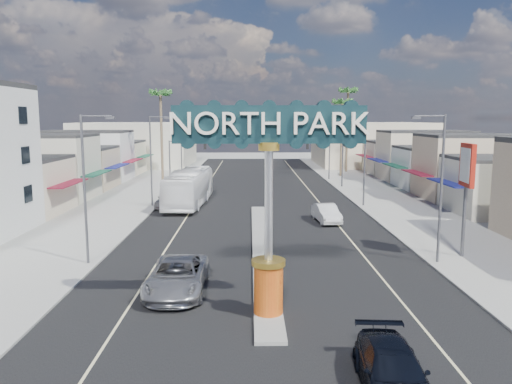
{
  "coord_description": "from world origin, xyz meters",
  "views": [
    {
      "loc": [
        -0.81,
        -19.27,
        8.76
      ],
      "look_at": [
        -0.44,
        11.17,
        4.26
      ],
      "focal_mm": 35.0,
      "sensor_mm": 36.0,
      "label": 1
    }
  ],
  "objects_px": {
    "streetlight_l_mid": "(152,156)",
    "car_parked_left": "(170,199)",
    "gateway_sign": "(269,185)",
    "suv_right": "(393,371)",
    "streetlight_r_far": "(329,145)",
    "palm_left_far": "(161,98)",
    "streetlight_r_mid": "(363,156)",
    "streetlight_l_near": "(87,182)",
    "streetlight_l_far": "(182,145)",
    "suv_left": "(177,276)",
    "traffic_signal_right": "(328,154)",
    "bank_pylon_sign": "(467,172)",
    "city_bus": "(189,187)",
    "traffic_signal_left": "(184,154)",
    "palm_right_far": "(348,96)",
    "palm_right_mid": "(342,106)",
    "car_parked_right": "(326,213)",
    "streetlight_r_near": "(439,181)"
  },
  "relations": [
    {
      "from": "car_parked_right",
      "to": "streetlight_l_mid",
      "type": "bearing_deg",
      "value": 148.56
    },
    {
      "from": "suv_left",
      "to": "car_parked_left",
      "type": "relative_size",
      "value": 1.23
    },
    {
      "from": "streetlight_r_mid",
      "to": "palm_left_far",
      "type": "relative_size",
      "value": 0.69
    },
    {
      "from": "streetlight_l_mid",
      "to": "streetlight_r_far",
      "type": "xyz_separation_m",
      "value": [
        20.87,
        22.0,
        0.0
      ]
    },
    {
      "from": "streetlight_l_near",
      "to": "suv_right",
      "type": "xyz_separation_m",
      "value": [
        14.19,
        -14.37,
        -4.33
      ]
    },
    {
      "from": "traffic_signal_left",
      "to": "suv_right",
      "type": "xyz_separation_m",
      "value": [
        12.94,
        -48.37,
        -3.54
      ]
    },
    {
      "from": "palm_right_mid",
      "to": "palm_right_far",
      "type": "height_order",
      "value": "palm_right_far"
    },
    {
      "from": "traffic_signal_right",
      "to": "palm_right_far",
      "type": "distance_m",
      "value": 20.59
    },
    {
      "from": "streetlight_l_far",
      "to": "traffic_signal_left",
      "type": "bearing_deg",
      "value": -81.14
    },
    {
      "from": "streetlight_l_mid",
      "to": "streetlight_l_far",
      "type": "distance_m",
      "value": 22.0
    },
    {
      "from": "suv_left",
      "to": "bank_pylon_sign",
      "type": "xyz_separation_m",
      "value": [
        17.14,
        6.14,
        4.65
      ]
    },
    {
      "from": "streetlight_l_near",
      "to": "bank_pylon_sign",
      "type": "xyz_separation_m",
      "value": [
        23.06,
        1.26,
        0.44
      ]
    },
    {
      "from": "streetlight_l_near",
      "to": "bank_pylon_sign",
      "type": "relative_size",
      "value": 1.26
    },
    {
      "from": "gateway_sign",
      "to": "streetlight_l_mid",
      "type": "bearing_deg",
      "value": 110.42
    },
    {
      "from": "streetlight_l_near",
      "to": "streetlight_r_far",
      "type": "bearing_deg",
      "value": 63.58
    },
    {
      "from": "streetlight_l_far",
      "to": "city_bus",
      "type": "distance_m",
      "value": 21.54
    },
    {
      "from": "streetlight_r_far",
      "to": "car_parked_left",
      "type": "bearing_deg",
      "value": -130.84
    },
    {
      "from": "streetlight_l_mid",
      "to": "car_parked_left",
      "type": "xyz_separation_m",
      "value": [
        1.62,
        -0.27,
        -4.21
      ]
    },
    {
      "from": "streetlight_l_mid",
      "to": "city_bus",
      "type": "height_order",
      "value": "streetlight_l_mid"
    },
    {
      "from": "gateway_sign",
      "to": "palm_left_far",
      "type": "relative_size",
      "value": 0.7
    },
    {
      "from": "traffic_signal_left",
      "to": "city_bus",
      "type": "bearing_deg",
      "value": -80.46
    },
    {
      "from": "traffic_signal_left",
      "to": "palm_left_far",
      "type": "xyz_separation_m",
      "value": [
        -3.82,
        6.01,
        7.22
      ]
    },
    {
      "from": "palm_right_mid",
      "to": "suv_left",
      "type": "height_order",
      "value": "palm_right_mid"
    },
    {
      "from": "traffic_signal_right",
      "to": "streetlight_r_far",
      "type": "bearing_deg",
      "value": 81.14
    },
    {
      "from": "suv_right",
      "to": "streetlight_r_near",
      "type": "bearing_deg",
      "value": 68.79
    },
    {
      "from": "suv_right",
      "to": "palm_left_far",
      "type": "bearing_deg",
      "value": 110.84
    },
    {
      "from": "streetlight_r_far",
      "to": "car_parked_left",
      "type": "xyz_separation_m",
      "value": [
        -19.25,
        -22.27,
        -4.21
      ]
    },
    {
      "from": "gateway_sign",
      "to": "streetlight_r_mid",
      "type": "height_order",
      "value": "gateway_sign"
    },
    {
      "from": "streetlight_r_far",
      "to": "streetlight_l_far",
      "type": "bearing_deg",
      "value": 180.0
    },
    {
      "from": "traffic_signal_right",
      "to": "palm_left_far",
      "type": "bearing_deg",
      "value": 164.85
    },
    {
      "from": "streetlight_l_near",
      "to": "streetlight_l_mid",
      "type": "xyz_separation_m",
      "value": [
        0.0,
        20.0,
        0.0
      ]
    },
    {
      "from": "streetlight_l_near",
      "to": "streetlight_l_far",
      "type": "bearing_deg",
      "value": 90.0
    },
    {
      "from": "gateway_sign",
      "to": "suv_left",
      "type": "distance_m",
      "value": 7.48
    },
    {
      "from": "traffic_signal_left",
      "to": "streetlight_r_far",
      "type": "height_order",
      "value": "streetlight_r_far"
    },
    {
      "from": "traffic_signal_left",
      "to": "car_parked_left",
      "type": "relative_size",
      "value": 1.2
    },
    {
      "from": "streetlight_l_far",
      "to": "palm_right_far",
      "type": "xyz_separation_m",
      "value": [
        25.43,
        10.0,
        7.32
      ]
    },
    {
      "from": "streetlight_r_mid",
      "to": "bank_pylon_sign",
      "type": "distance_m",
      "value": 18.87
    },
    {
      "from": "streetlight_r_near",
      "to": "city_bus",
      "type": "xyz_separation_m",
      "value": [
        -17.43,
        20.99,
        -3.26
      ]
    },
    {
      "from": "streetlight_r_far",
      "to": "bank_pylon_sign",
      "type": "xyz_separation_m",
      "value": [
        2.2,
        -40.74,
        0.44
      ]
    },
    {
      "from": "gateway_sign",
      "to": "suv_right",
      "type": "xyz_separation_m",
      "value": [
        3.75,
        -6.35,
        -5.19
      ]
    },
    {
      "from": "palm_right_mid",
      "to": "bank_pylon_sign",
      "type": "height_order",
      "value": "palm_right_mid"
    },
    {
      "from": "car_parked_left",
      "to": "streetlight_l_far",
      "type": "bearing_deg",
      "value": 100.95
    },
    {
      "from": "traffic_signal_left",
      "to": "city_bus",
      "type": "xyz_separation_m",
      "value": [
        2.18,
        -13.0,
        -2.46
      ]
    },
    {
      "from": "streetlight_r_far",
      "to": "palm_right_mid",
      "type": "distance_m",
      "value": 7.3
    },
    {
      "from": "gateway_sign",
      "to": "car_parked_left",
      "type": "relative_size",
      "value": 1.83
    },
    {
      "from": "streetlight_r_mid",
      "to": "streetlight_r_far",
      "type": "bearing_deg",
      "value": 90.0
    },
    {
      "from": "gateway_sign",
      "to": "car_parked_left",
      "type": "distance_m",
      "value": 29.56
    },
    {
      "from": "traffic_signal_right",
      "to": "streetlight_r_far",
      "type": "relative_size",
      "value": 0.67
    },
    {
      "from": "streetlight_r_near",
      "to": "palm_right_mid",
      "type": "relative_size",
      "value": 0.74
    },
    {
      "from": "gateway_sign",
      "to": "streetlight_l_near",
      "type": "distance_m",
      "value": 13.19
    }
  ]
}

